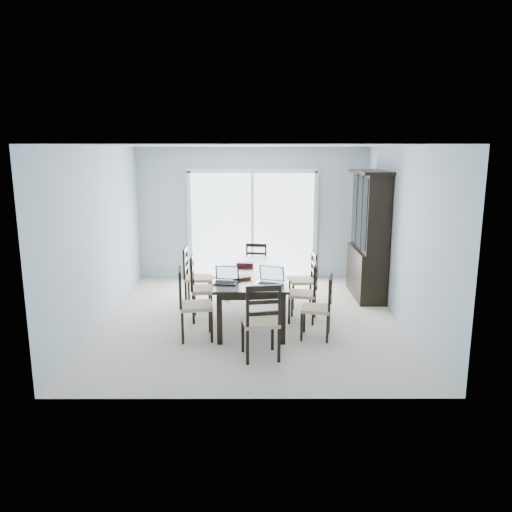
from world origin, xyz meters
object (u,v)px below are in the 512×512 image
Objects in this scene: hot_tub at (239,243)px; cell_phone at (257,287)px; dining_table at (252,276)px; chair_right_near at (323,300)px; chair_right_far at (308,273)px; chair_end_far at (255,263)px; chair_end_near at (262,314)px; laptop_dark at (225,280)px; chair_left_mid at (200,280)px; game_box at (245,264)px; laptop_silver at (268,281)px; chair_left_far at (192,270)px; chair_right_mid at (309,286)px; china_hutch at (369,236)px; chair_left_near at (189,296)px.

cell_phone is at bearing -84.93° from hot_tub.
dining_table is 1.25m from chair_right_near.
hot_tub is at bearing 18.65° from chair_right_far.
chair_end_near is at bearing 100.86° from chair_end_far.
chair_right_near is 1.36m from laptop_dark.
chair_end_near is at bearing -93.71° from cell_phone.
game_box is (0.67, 0.35, 0.17)m from chair_left_mid.
chair_end_near reaches higher than laptop_silver.
laptop_silver reaches higher than cell_phone.
chair_left_far is at bearing 114.82° from cell_phone.
chair_right_mid is 1.75m from chair_end_far.
dining_table is 0.78m from chair_left_mid.
china_hutch reaches higher than laptop_dark.
chair_end_near is 1.88m from game_box.
chair_left_near is at bearing 77.54° from chair_end_far.
china_hutch reaches higher than chair_right_mid.
chair_right_near is 1.57m from game_box.
chair_end_far is 2.47× the size of laptop_silver.
hot_tub is at bearing 85.28° from chair_end_near.
hot_tub is (0.54, 4.29, -0.08)m from chair_left_near.
chair_left_far is at bearing 149.58° from laptop_silver.
china_hutch reaches higher than chair_left_mid.
dining_table is 0.88m from cell_phone.
china_hutch is 1.00× the size of hot_tub.
chair_left_mid reaches higher than chair_right_far.
chair_left_far reaches higher than chair_end_far.
chair_left_mid reaches higher than chair_right_near.
chair_left_mid is at bearing 98.39° from chair_right_mid.
chair_end_near is 1.12× the size of chair_end_far.
laptop_silver is at bearing 49.89° from chair_left_mid.
hot_tub is (-0.39, 4.36, -0.23)m from cell_phone.
china_hutch reaches higher than laptop_silver.
china_hutch is at bearing -43.80° from hot_tub.
china_hutch is 2.35m from chair_right_near.
china_hutch is 3.39m from chair_end_near.
chair_left_near is 0.52× the size of hot_tub.
chair_right_mid is 1.08m from game_box.
chair_left_mid is 1.04× the size of chair_left_far.
chair_left_mid is at bearing 14.83° from chair_left_far.
chair_end_near is at bearing 155.46° from chair_right_far.
game_box is (-0.11, 0.33, 0.11)m from dining_table.
chair_end_near is at bearing -77.04° from laptop_silver.
chair_left_near is at bearing 133.72° from chair_end_near.
chair_right_mid is at bearing 83.23° from chair_left_mid.
chair_end_near is (0.91, -1.51, -0.01)m from chair_left_mid.
chair_right_far reaches higher than game_box.
china_hutch is at bearing -29.87° from chair_right_mid.
chair_left_mid reaches higher than laptop_silver.
chair_right_mid is at bearing 126.45° from chair_end_far.
cell_phone is at bearing -81.43° from game_box.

